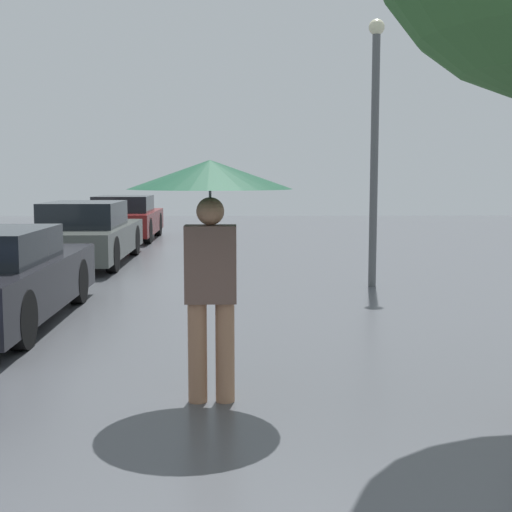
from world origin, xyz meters
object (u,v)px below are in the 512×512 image
(parked_car_third, at_px, (87,234))
(parked_car_farthest, at_px, (125,219))
(street_lamp, at_px, (375,135))
(pedestrian, at_px, (210,200))

(parked_car_third, distance_m, parked_car_farthest, 5.32)
(parked_car_third, distance_m, street_lamp, 6.21)
(parked_car_farthest, height_order, street_lamp, street_lamp)
(parked_car_third, xyz_separation_m, street_lamp, (5.08, -3.11, 1.77))
(pedestrian, distance_m, parked_car_third, 9.26)
(parked_car_third, xyz_separation_m, parked_car_farthest, (-0.04, 5.32, -0.01))
(pedestrian, height_order, parked_car_third, pedestrian)
(street_lamp, bearing_deg, parked_car_farthest, 121.27)
(pedestrian, bearing_deg, parked_car_farthest, 101.08)
(parked_car_third, bearing_deg, parked_car_farthest, 90.46)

